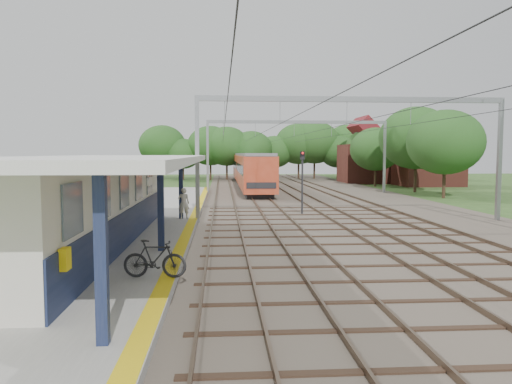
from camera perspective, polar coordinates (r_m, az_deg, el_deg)
name	(u,v)px	position (r m, az deg, el deg)	size (l,w,h in m)	color
ground	(367,307)	(13.34, 12.57, -12.66)	(160.00, 160.00, 0.00)	#2D4C1E
ballast_bed	(311,198)	(43.08, 6.35, -0.69)	(18.00, 90.00, 0.10)	#473D33
platform	(149,224)	(26.76, -12.13, -3.65)	(5.00, 52.00, 0.35)	gray
yellow_stripe	(192,221)	(26.50, -7.31, -3.27)	(0.45, 52.00, 0.01)	yellow
station_building	(85,202)	(19.99, -18.99, -1.12)	(3.41, 18.00, 3.40)	beige
canopy	(107,160)	(18.67, -16.62, 3.48)	(6.40, 20.00, 3.44)	#131C3B
rail_tracks	(283,197)	(42.70, 3.05, -0.55)	(11.80, 88.00, 0.15)	brown
catenary_system	(315,132)	(38.19, 6.78, 6.85)	(17.22, 88.00, 7.00)	gray
tree_band	(276,146)	(69.75, 2.27, 5.30)	(31.72, 30.88, 8.82)	#382619
house_near	(428,161)	(63.24, 19.07, 3.39)	(7.00, 6.12, 7.89)	brown
house_far	(372,158)	(67.17, 13.13, 3.78)	(8.00, 6.12, 8.66)	brown
person	(184,203)	(27.35, -8.26, -1.27)	(0.61, 0.40, 1.68)	beige
bicycle	(155,259)	(14.63, -11.49, -7.49)	(0.51, 1.82, 1.09)	black
train	(249,168)	(58.10, -0.79, 2.71)	(2.89, 36.00, 3.80)	black
signal_post	(302,176)	(31.33, 5.31, 1.79)	(0.32, 0.30, 4.01)	black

